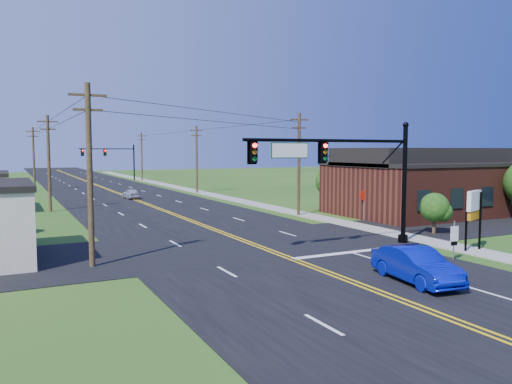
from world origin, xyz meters
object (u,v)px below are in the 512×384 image
route_sign (454,237)px  stop_sign (364,198)px  signal_mast_main (346,168)px  signal_mast_far (110,157)px  blue_car (416,266)px

route_sign → stop_sign: (5.36, 13.95, 0.60)m
signal_mast_main → signal_mast_far: same height
signal_mast_main → stop_sign: 12.81m
signal_mast_far → route_sign: (3.20, -76.97, -3.32)m
stop_sign → route_sign: bearing=-107.3°
blue_car → route_sign: route_sign is taller
signal_mast_far → blue_car: bearing=-91.3°
signal_mast_main → signal_mast_far: size_ratio=1.03×
blue_car → route_sign: bearing=33.1°
route_sign → signal_mast_far: bearing=95.4°
signal_mast_main → blue_car: size_ratio=2.43×
signal_mast_far → route_sign: bearing=-87.6°
signal_mast_main → blue_car: (-1.74, -7.40, -3.98)m
signal_mast_far → blue_car: size_ratio=2.36×
blue_car → stop_sign: (10.40, 16.38, 1.06)m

